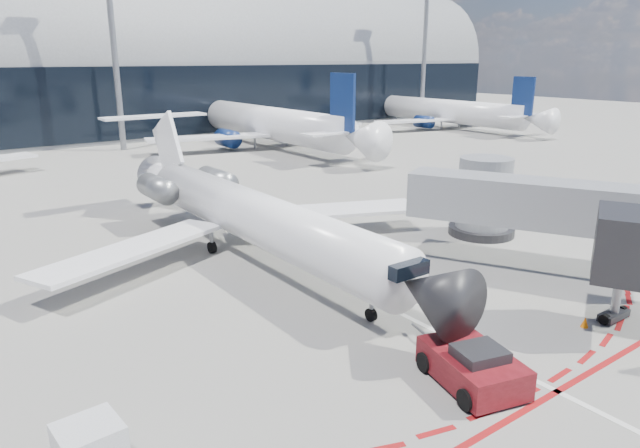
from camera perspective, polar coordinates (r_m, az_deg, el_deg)
ground at (r=27.80m, az=2.10°, el=-6.01°), size 260.00×260.00×0.00m
apron_centerline at (r=29.28m, az=-0.33°, el=-4.80°), size 0.25×40.00×0.01m
apron_stop_bar at (r=21.02m, az=22.64°, el=-15.20°), size 14.00×0.25×0.01m
terminal_building at (r=86.62m, az=-26.32°, el=13.35°), size 150.00×24.15×24.00m
jet_bridge at (r=31.87m, az=19.62°, el=1.66°), size 10.03×15.20×4.90m
light_mast_centre at (r=71.32m, az=-19.98°, el=16.96°), size 0.70×0.70×25.00m
light_mast_east at (r=98.42m, az=10.43°, el=17.20°), size 0.70×0.70×25.00m
regional_jet at (r=31.44m, az=-7.40°, el=1.15°), size 23.28×28.70×7.19m
pushback_tug at (r=20.27m, az=15.02°, el=-13.55°), size 3.14×5.77×1.47m
safety_cone_right at (r=25.85m, az=24.96°, el=-8.89°), size 0.31×0.31×0.43m
bg_airliner_2 at (r=70.91m, az=-5.46°, el=12.31°), size 35.12×37.18×11.36m
bg_airliner_3 at (r=91.87m, az=12.63°, el=12.51°), size 31.28×33.12×10.12m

